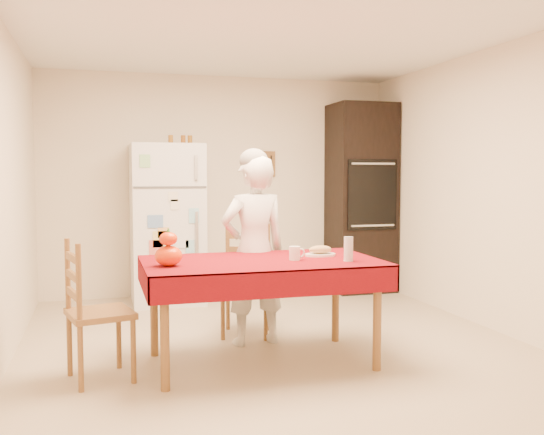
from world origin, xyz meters
name	(u,v)px	position (x,y,z in m)	size (l,w,h in m)	color
floor	(274,344)	(0.00, 0.00, 0.00)	(4.50, 4.50, 0.00)	#C2AC8C
room_shell	(274,144)	(0.00, 0.00, 1.62)	(4.02, 4.52, 2.51)	beige
refrigerator	(167,224)	(-0.65, 1.88, 0.85)	(0.75, 0.74, 1.70)	white
oven_cabinet	(361,198)	(1.63, 1.93, 1.10)	(0.70, 0.62, 2.20)	black
dining_table	(261,269)	(-0.22, -0.44, 0.69)	(1.70, 1.00, 0.76)	brown
chair_far	(247,275)	(-0.13, 0.41, 0.51)	(0.53, 0.51, 0.95)	brown
chair_left	(90,306)	(-1.42, -0.50, 0.51)	(0.49, 0.50, 0.95)	brown
seated_woman	(254,251)	(-0.15, 0.07, 0.77)	(0.56, 0.37, 1.53)	silver
coffee_mug	(295,253)	(0.01, -0.51, 0.81)	(0.08, 0.08, 0.10)	white
pumpkin_lower	(169,256)	(-0.90, -0.55, 0.83)	(0.19, 0.19, 0.14)	#EB3705
pumpkin_upper	(168,239)	(-0.90, -0.55, 0.95)	(0.12, 0.12, 0.09)	red
wine_glass	(348,249)	(0.37, -0.66, 0.85)	(0.07, 0.07, 0.18)	silver
bread_plate	(320,255)	(0.27, -0.36, 0.77)	(0.24, 0.24, 0.02)	white
bread_loaf	(320,250)	(0.27, -0.36, 0.81)	(0.18, 0.10, 0.06)	#9A714B
spice_jar_left	(171,140)	(-0.60, 1.93, 1.75)	(0.05, 0.05, 0.10)	#99601B
spice_jar_mid	(183,140)	(-0.46, 1.93, 1.75)	(0.05, 0.05, 0.10)	brown
spice_jar_right	(190,140)	(-0.39, 1.93, 1.75)	(0.05, 0.05, 0.10)	#915C1A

